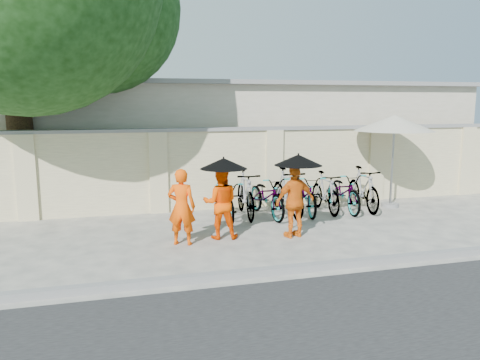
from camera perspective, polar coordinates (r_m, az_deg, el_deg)
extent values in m
plane|color=#B7B09F|center=(9.07, -1.52, -7.94)|extent=(80.00, 80.00, 0.00)
cube|color=slate|center=(7.50, 1.60, -11.25)|extent=(40.00, 0.16, 0.12)
cube|color=beige|center=(12.13, -0.52, 1.33)|extent=(20.00, 0.30, 2.00)
cube|color=beige|center=(15.97, -0.49, 5.45)|extent=(14.00, 6.00, 3.20)
cylinder|color=#4D351C|center=(12.52, -25.27, 6.21)|extent=(0.60, 0.60, 4.40)
sphere|color=#2A5923|center=(12.22, -17.15, 19.36)|extent=(4.00, 4.00, 4.00)
imported|color=#FF4C04|center=(9.01, -7.14, -3.28)|extent=(0.63, 0.53, 1.48)
imported|color=#FF4900|center=(9.36, -2.39, -2.78)|extent=(0.81, 0.69, 1.46)
cylinder|color=black|center=(9.21, -2.00, -0.13)|extent=(0.02, 0.02, 0.70)
cone|color=black|center=(9.16, -2.01, 2.04)|extent=(0.93, 0.93, 0.21)
imported|color=orange|center=(9.49, 6.72, -2.59)|extent=(0.92, 0.52, 1.48)
cylinder|color=black|center=(9.34, 7.07, 0.16)|extent=(0.02, 0.02, 0.75)
cone|color=black|center=(9.29, 7.12, 2.45)|extent=(0.95, 0.95, 0.22)
cylinder|color=slate|center=(12.93, 17.81, -2.92)|extent=(0.46, 0.46, 0.09)
cylinder|color=gray|center=(12.76, 18.04, 1.61)|extent=(0.06, 0.06, 2.15)
cone|color=#B3AC96|center=(12.66, 18.30, 6.63)|extent=(2.60, 2.60, 0.41)
imported|color=gray|center=(10.92, -1.81, -2.43)|extent=(0.64, 1.78, 0.93)
imported|color=gray|center=(11.11, 0.67, -1.69)|extent=(0.68, 1.92, 1.13)
imported|color=gray|center=(11.20, 3.30, -1.97)|extent=(0.87, 1.96, 1.00)
imported|color=gray|center=(11.34, 5.80, -1.46)|extent=(0.60, 1.93, 1.15)
imported|color=gray|center=(11.60, 8.06, -1.70)|extent=(0.90, 1.93, 0.97)
imported|color=gray|center=(11.80, 10.36, -1.49)|extent=(0.53, 1.69, 1.01)
imported|color=gray|center=(12.04, 12.54, -1.38)|extent=(0.76, 1.92, 0.99)
imported|color=gray|center=(12.24, 14.77, -1.05)|extent=(0.68, 1.86, 1.10)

